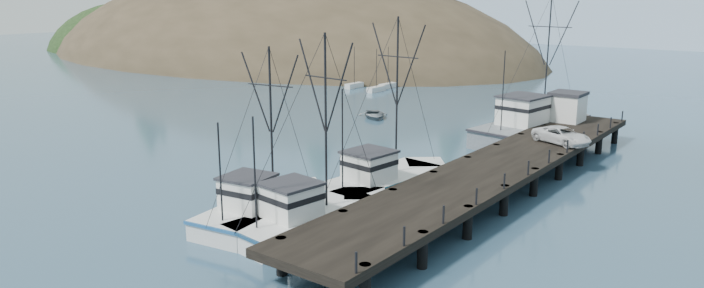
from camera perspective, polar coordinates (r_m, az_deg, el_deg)
name	(u,v)px	position (r m, az deg, el deg)	size (l,w,h in m)	color
ground	(198,208)	(42.89, -13.78, -5.69)	(400.00, 400.00, 0.00)	#2B4961
pier	(500,167)	(46.42, 13.30, -2.01)	(6.00, 44.00, 2.00)	black
headland	(259,74)	(150.05, -8.46, 6.30)	(134.80, 78.00, 51.00)	#382D1E
distant_ridge_far	(564,37)	(222.47, 18.71, 9.22)	(180.00, 25.00, 18.00)	silver
moored_sailboats	(351,78)	(103.70, -0.05, 6.01)	(22.47, 17.29, 6.35)	silver
trawler_near	(313,216)	(37.88, -3.55, -6.58)	(5.11, 12.02, 12.01)	silver
trawler_mid	(264,208)	(39.70, -8.00, -5.74)	(5.12, 11.26, 11.09)	silver
trawler_far	(385,180)	(45.04, 3.03, -3.28)	(5.10, 12.61, 12.65)	silver
work_vessel	(534,127)	(63.35, 16.22, 1.49)	(6.94, 17.17, 14.08)	slate
pier_shed	(567,106)	(63.02, 18.99, 3.26)	(3.00, 3.20, 2.80)	silver
pickup_truck	(562,135)	(53.37, 18.54, 0.74)	(2.25, 4.87, 1.35)	silver
motorboat	(374,118)	(71.92, 2.04, 2.41)	(3.48, 4.87, 1.01)	slate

